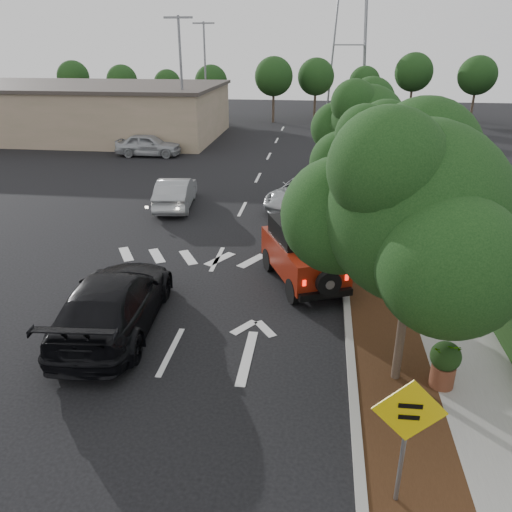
% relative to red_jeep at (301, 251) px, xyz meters
% --- Properties ---
extents(ground, '(120.00, 120.00, 0.00)m').
position_rel_red_jeep_xyz_m(ground, '(-3.12, -4.66, -1.04)').
color(ground, black).
rests_on(ground, ground).
extents(curb, '(0.20, 70.00, 0.15)m').
position_rel_red_jeep_xyz_m(curb, '(1.48, 7.34, -0.97)').
color(curb, '#9E9B93').
rests_on(curb, ground).
extents(planting_strip, '(1.80, 70.00, 0.12)m').
position_rel_red_jeep_xyz_m(planting_strip, '(2.48, 7.34, -0.98)').
color(planting_strip, black).
rests_on(planting_strip, ground).
extents(sidewalk, '(2.00, 70.00, 0.12)m').
position_rel_red_jeep_xyz_m(sidewalk, '(4.38, 7.34, -0.98)').
color(sidewalk, gray).
rests_on(sidewalk, ground).
extents(hedge, '(0.80, 70.00, 0.80)m').
position_rel_red_jeep_xyz_m(hedge, '(5.78, 7.34, -0.64)').
color(hedge, black).
rests_on(hedge, ground).
extents(commercial_building, '(22.00, 12.00, 4.00)m').
position_rel_red_jeep_xyz_m(commercial_building, '(-19.12, 25.34, 0.96)').
color(commercial_building, gray).
rests_on(commercial_building, ground).
extents(transmission_tower, '(7.00, 4.00, 28.00)m').
position_rel_red_jeep_xyz_m(transmission_tower, '(2.88, 43.34, -1.04)').
color(transmission_tower, slate).
rests_on(transmission_tower, ground).
extents(street_tree_near, '(3.80, 3.80, 5.92)m').
position_rel_red_jeep_xyz_m(street_tree_near, '(2.48, -5.16, -1.04)').
color(street_tree_near, black).
rests_on(street_tree_near, ground).
extents(street_tree_mid, '(3.20, 3.20, 5.32)m').
position_rel_red_jeep_xyz_m(street_tree_mid, '(2.48, 1.84, -1.04)').
color(street_tree_mid, black).
rests_on(street_tree_mid, ground).
extents(street_tree_far, '(3.40, 3.40, 5.62)m').
position_rel_red_jeep_xyz_m(street_tree_far, '(2.48, 8.34, -1.04)').
color(street_tree_far, black).
rests_on(street_tree_far, ground).
extents(light_pole_a, '(2.00, 0.22, 9.00)m').
position_rel_red_jeep_xyz_m(light_pole_a, '(-9.62, 21.34, -1.04)').
color(light_pole_a, slate).
rests_on(light_pole_a, ground).
extents(light_pole_b, '(2.00, 0.22, 9.00)m').
position_rel_red_jeep_xyz_m(light_pole_b, '(-10.62, 33.34, -1.04)').
color(light_pole_b, slate).
rests_on(light_pole_b, ground).
extents(red_jeep, '(3.09, 4.20, 2.06)m').
position_rel_red_jeep_xyz_m(red_jeep, '(0.00, 0.00, 0.00)').
color(red_jeep, black).
rests_on(red_jeep, ground).
extents(silver_suv_ahead, '(4.10, 5.49, 1.39)m').
position_rel_red_jeep_xyz_m(silver_suv_ahead, '(-0.25, 8.15, -0.35)').
color(silver_suv_ahead, '#AEB2B6').
rests_on(silver_suv_ahead, ground).
extents(black_suv_oncoming, '(2.72, 5.82, 1.64)m').
position_rel_red_jeep_xyz_m(black_suv_oncoming, '(-4.95, -3.72, -0.22)').
color(black_suv_oncoming, black).
rests_on(black_suv_oncoming, ground).
extents(silver_sedan_oncoming, '(2.02, 4.49, 1.43)m').
position_rel_red_jeep_xyz_m(silver_sedan_oncoming, '(-6.33, 7.27, -0.33)').
color(silver_sedan_oncoming, '#94979B').
rests_on(silver_sedan_oncoming, ground).
extents(parked_suv, '(4.51, 1.90, 1.52)m').
position_rel_red_jeep_xyz_m(parked_suv, '(-11.43, 18.35, -0.28)').
color(parked_suv, '#AAADB2').
rests_on(parked_suv, ground).
extents(speed_hump_sign, '(1.19, 0.10, 2.53)m').
position_rel_red_jeep_xyz_m(speed_hump_sign, '(2.05, -8.68, 0.71)').
color(speed_hump_sign, slate).
rests_on(speed_hump_sign, ground).
extents(terracotta_planter, '(0.68, 0.68, 1.19)m').
position_rel_red_jeep_xyz_m(terracotta_planter, '(3.48, -5.34, -0.24)').
color(terracotta_planter, brown).
rests_on(terracotta_planter, ground).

